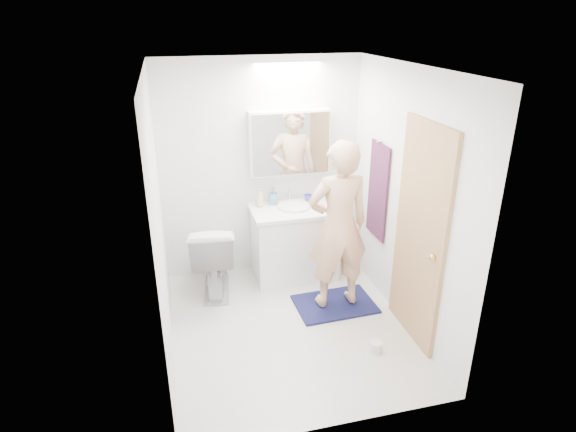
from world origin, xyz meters
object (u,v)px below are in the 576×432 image
object	(u,v)px
toilet	(214,256)
person	(338,226)
vanity_cabinet	(294,244)
toothbrush_cup	(308,198)
soap_bottle_b	(273,196)
soap_bottle_a	(260,197)
toilet_paper_roll	(375,347)
medicine_cabinet	(289,143)

from	to	relation	value
toilet	person	xyz separation A→B (m)	(1.16, -0.61, 0.49)
vanity_cabinet	person	distance (m)	0.91
person	toothbrush_cup	distance (m)	0.88
soap_bottle_b	toothbrush_cup	bearing A→B (deg)	-2.92
soap_bottle_a	toilet_paper_roll	world-z (taller)	soap_bottle_a
medicine_cabinet	person	bearing A→B (deg)	-75.20
toilet	toilet_paper_roll	bearing A→B (deg)	139.73
soap_bottle_b	medicine_cabinet	bearing A→B (deg)	8.96
soap_bottle_a	toothbrush_cup	world-z (taller)	soap_bottle_a
soap_bottle_a	toilet_paper_roll	xyz separation A→B (m)	(0.70, -1.66, -0.88)
vanity_cabinet	soap_bottle_b	size ratio (longest dim) A/B	4.71
vanity_cabinet	toothbrush_cup	xyz separation A→B (m)	(0.20, 0.16, 0.47)
toothbrush_cup	soap_bottle_b	bearing A→B (deg)	177.08
toilet	soap_bottle_b	distance (m)	0.93
soap_bottle_b	toilet_paper_roll	bearing A→B (deg)	-72.18
person	soap_bottle_a	xyz separation A→B (m)	(-0.59, 0.87, 0.03)
person	toothbrush_cup	xyz separation A→B (m)	(-0.04, 0.88, -0.03)
toothbrush_cup	medicine_cabinet	bearing A→B (deg)	166.12
medicine_cabinet	toilet_paper_roll	xyz separation A→B (m)	(0.35, -1.72, -1.45)
vanity_cabinet	toilet_paper_roll	bearing A→B (deg)	-77.01
vanity_cabinet	toilet	bearing A→B (deg)	-172.83
person	soap_bottle_a	size ratio (longest dim) A/B	8.05
vanity_cabinet	toilet_paper_roll	size ratio (longest dim) A/B	8.18
toilet_paper_roll	soap_bottle_a	bearing A→B (deg)	112.89
medicine_cabinet	toilet_paper_roll	distance (m)	2.28
medicine_cabinet	toilet	bearing A→B (deg)	-160.34
vanity_cabinet	toothbrush_cup	distance (m)	0.54
soap_bottle_b	toothbrush_cup	size ratio (longest dim) A/B	2.11
vanity_cabinet	person	bearing A→B (deg)	-71.50
toilet	medicine_cabinet	bearing A→B (deg)	-152.77
medicine_cabinet	soap_bottle_b	distance (m)	0.62
toilet_paper_roll	toothbrush_cup	bearing A→B (deg)	95.15
soap_bottle_a	vanity_cabinet	bearing A→B (deg)	-23.05
medicine_cabinet	person	xyz separation A→B (m)	(0.25, -0.93, -0.60)
vanity_cabinet	medicine_cabinet	xyz separation A→B (m)	(-0.00, 0.21, 1.11)
soap_bottle_b	toothbrush_cup	world-z (taller)	soap_bottle_b
person	soap_bottle_b	distance (m)	1.00
soap_bottle_a	soap_bottle_b	size ratio (longest dim) A/B	1.11
toilet	soap_bottle_b	world-z (taller)	soap_bottle_b
medicine_cabinet	person	world-z (taller)	medicine_cabinet
toothbrush_cup	toilet	bearing A→B (deg)	-166.11
medicine_cabinet	toothbrush_cup	bearing A→B (deg)	-13.88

